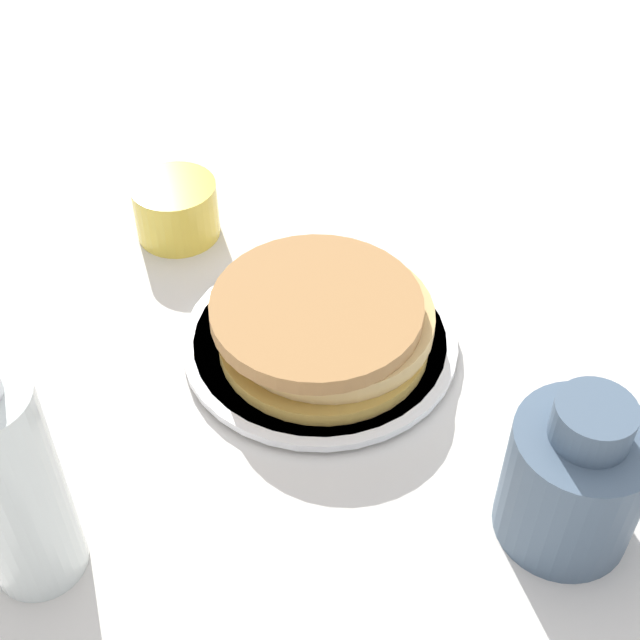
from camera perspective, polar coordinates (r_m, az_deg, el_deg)
name	(u,v)px	position (r m, az deg, el deg)	size (l,w,h in m)	color
ground_plane	(294,347)	(0.79, -1.68, -1.73)	(4.00, 4.00, 0.00)	silver
plate	(320,341)	(0.79, 0.00, -1.35)	(0.24, 0.24, 0.01)	white
pancake_stack	(323,321)	(0.77, 0.22, -0.07)	(0.20, 0.19, 0.05)	#AE8638
juice_glass	(176,210)	(0.91, -9.18, 7.00)	(0.08, 0.08, 0.06)	yellow
cream_jug	(574,478)	(0.66, 15.95, -9.71)	(0.10, 0.10, 0.13)	#4C6075
water_bottle_mid	(12,485)	(0.62, -19.13, -9.95)	(0.07, 0.07, 0.20)	silver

